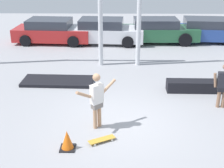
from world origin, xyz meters
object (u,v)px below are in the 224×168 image
skateboarder (97,98)px  parked_car_white (104,31)px  manual_pad (58,81)px  traffic_cone (67,140)px  parked_car_blue (207,30)px  skateboard (102,140)px  parked_car_red (52,31)px  bystander (223,84)px  grind_box (198,86)px  parked_car_green (158,31)px

skateboarder → parked_car_white: bearing=48.4°
manual_pad → traffic_cone: size_ratio=5.19×
parked_car_white → parked_car_blue: 5.82m
skateboard → parked_car_red: (-3.20, 9.97, 0.58)m
skateboard → bystander: 4.38m
bystander → skateboarder: bearing=23.7°
skateboarder → grind_box: skateboarder is taller
parked_car_white → manual_pad: bearing=-101.2°
skateboarder → traffic_cone: size_ratio=3.16×
bystander → manual_pad: bearing=-14.4°
skateboard → parked_car_red: size_ratio=0.18×
skateboarder → grind_box: (3.51, 2.58, -0.73)m
manual_pad → traffic_cone: 4.54m
parked_car_white → traffic_cone: 10.25m
skateboard → parked_car_green: parked_car_green is taller
bystander → traffic_cone: 5.27m
manual_pad → parked_car_white: 6.05m
manual_pad → bystander: bearing=-19.4°
skateboard → bystander: bystander is taller
parked_car_green → parked_car_blue: size_ratio=1.01×
grind_box → parked_car_white: (-3.68, 6.56, 0.45)m
skateboard → parked_car_white: (-0.33, 9.89, 0.59)m
grind_box → traffic_cone: 5.59m
manual_pad → traffic_cone: traffic_cone is taller
skateboard → grind_box: (3.35, 3.34, 0.14)m
grind_box → bystander: size_ratio=1.52×
skateboarder → traffic_cone: (-0.71, -1.09, -0.68)m
manual_pad → parked_car_red: bearing=102.5°
parked_car_green → skateboard: bearing=-105.6°
bystander → traffic_cone: size_ratio=2.85×
manual_pad → parked_car_green: 7.54m
skateboard → bystander: bearing=0.8°
parked_car_red → parked_car_green: parked_car_green is taller
parked_car_white → parked_car_green: parked_car_white is taller
skateboard → parked_car_white: bearing=63.9°
parked_car_blue → bystander: bearing=-96.9°
skateboarder → parked_car_blue: size_ratio=0.39×
parked_car_blue → traffic_cone: 12.40m
parked_car_green → traffic_cone: 10.99m
skateboarder → manual_pad: skateboarder is taller
parked_car_red → traffic_cone: bearing=-73.6°
parked_car_green → parked_car_blue: bearing=4.5°
parked_car_green → traffic_cone: bearing=-109.5°
parked_car_white → parked_car_blue: bearing=8.0°
parked_car_green → parked_car_red: bearing=-179.8°
grind_box → bystander: (0.43, -1.25, 0.61)m
parked_car_blue → bystander: (-1.69, -8.24, 0.18)m
skateboard → parked_car_red: parked_car_red is taller
parked_car_green → parked_car_blue: (2.81, 0.26, -0.02)m
grind_box → traffic_cone: bearing=-139.0°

